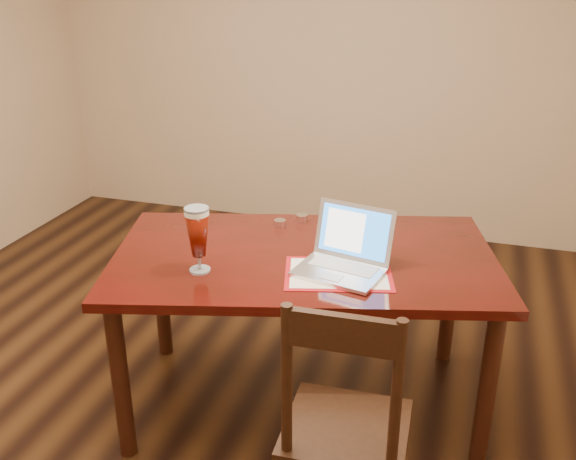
% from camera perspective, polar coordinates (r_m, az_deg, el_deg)
% --- Properties ---
extents(ground, '(5.00, 5.00, 0.00)m').
position_cam_1_polar(ground, '(3.38, -7.63, -15.02)').
color(ground, black).
rests_on(ground, ground).
extents(room_shell, '(4.51, 5.01, 2.71)m').
position_cam_1_polar(room_shell, '(2.69, -9.67, 16.04)').
color(room_shell, tan).
rests_on(room_shell, ground).
extents(dining_table, '(1.94, 1.40, 1.11)m').
position_cam_1_polar(dining_table, '(2.98, 1.32, -3.78)').
color(dining_table, '#430A09').
rests_on(dining_table, ground).
extents(dining_chair, '(0.47, 0.45, 1.06)m').
position_cam_1_polar(dining_chair, '(2.45, 5.07, -17.20)').
color(dining_chair, black).
rests_on(dining_chair, ground).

